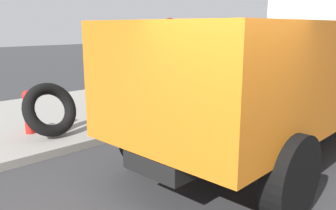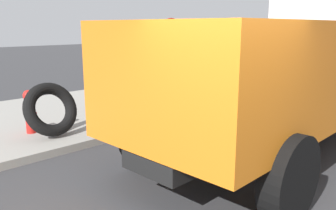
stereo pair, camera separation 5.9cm
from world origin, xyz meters
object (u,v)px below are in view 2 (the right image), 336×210
object	(u,v)px
fire_hydrant	(30,110)
loose_tire	(51,109)
dump_truck_orange	(291,65)
stop_sign	(171,49)

from	to	relation	value
fire_hydrant	loose_tire	world-z (taller)	loose_tire
fire_hydrant	dump_truck_orange	size ratio (longest dim) A/B	0.13
fire_hydrant	loose_tire	size ratio (longest dim) A/B	0.82
stop_sign	dump_truck_orange	xyz separation A→B (m)	(0.28, -2.95, -0.18)
fire_hydrant	dump_truck_orange	xyz separation A→B (m)	(3.41, -3.90, 0.98)
fire_hydrant	stop_sign	distance (m)	3.47
loose_tire	stop_sign	xyz separation A→B (m)	(2.91, -0.45, 1.09)
fire_hydrant	loose_tire	bearing A→B (deg)	-66.29
loose_tire	dump_truck_orange	size ratio (longest dim) A/B	0.16
dump_truck_orange	loose_tire	bearing A→B (deg)	133.23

